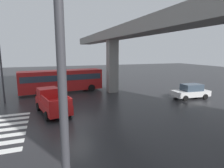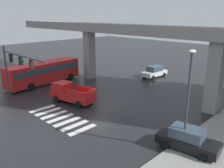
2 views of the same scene
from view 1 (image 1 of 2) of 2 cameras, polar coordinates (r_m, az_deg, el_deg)
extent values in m
plane|color=#232326|center=(15.41, -11.09, -11.04)|extent=(120.00, 120.00, 0.00)
cube|color=silver|center=(18.60, -28.08, -8.36)|extent=(0.55, 2.80, 0.01)
cube|color=silver|center=(17.57, -28.57, -9.43)|extent=(0.55, 2.80, 0.01)
cube|color=silver|center=(16.54, -29.12, -10.64)|extent=(0.55, 2.80, 0.01)
cube|color=silver|center=(15.52, -29.76, -12.01)|extent=(0.55, 2.80, 0.01)
cube|color=silver|center=(14.52, -30.48, -13.57)|extent=(0.55, 2.80, 0.01)
cube|color=gray|center=(16.81, 11.63, 16.99)|extent=(53.20, 2.27, 1.20)
cube|color=gray|center=(25.21, 0.11, 5.40)|extent=(1.30, 1.30, 6.99)
cube|color=red|center=(17.50, -17.66, -6.10)|extent=(5.40, 3.01, 0.80)
cube|color=red|center=(18.66, -19.00, -2.50)|extent=(2.05, 2.09, 0.90)
cube|color=#3F5160|center=(19.11, -19.35, -2.24)|extent=(0.48, 1.65, 0.77)
cube|color=red|center=(16.04, -19.69, -5.06)|extent=(2.61, 0.70, 0.60)
cube|color=red|center=(16.50, -13.78, -4.35)|extent=(2.61, 0.70, 0.60)
cube|color=red|center=(14.99, -15.20, -5.84)|extent=(0.49, 1.72, 0.60)
cylinder|color=black|center=(18.90, -21.55, -6.42)|extent=(0.80, 0.45, 0.76)
cylinder|color=black|center=(19.30, -16.28, -5.78)|extent=(0.80, 0.45, 0.76)
cylinder|color=black|center=(15.94, -19.19, -9.25)|extent=(0.80, 0.45, 0.76)
cylinder|color=black|center=(16.42, -13.01, -8.39)|extent=(0.80, 0.45, 0.76)
cube|color=red|center=(26.13, -15.09, 1.11)|extent=(3.67, 11.01, 2.70)
cube|color=#2D3D4C|center=(26.06, -15.14, 2.14)|extent=(3.65, 10.48, 0.76)
cube|color=#2D3D4C|center=(27.60, -4.15, 2.58)|extent=(2.25, 0.33, 1.49)
cylinder|color=black|center=(28.43, -8.00, -0.33)|extent=(0.45, 0.99, 0.96)
cylinder|color=black|center=(26.15, -6.30, -1.18)|extent=(0.45, 0.99, 0.96)
cylinder|color=black|center=(27.13, -21.65, -1.42)|extent=(0.45, 0.99, 0.96)
cylinder|color=black|center=(24.73, -21.17, -2.42)|extent=(0.45, 0.99, 0.96)
cube|color=silver|center=(23.80, 22.87, -2.60)|extent=(2.07, 4.42, 0.64)
cube|color=#384756|center=(23.73, 23.17, -0.93)|extent=(1.66, 2.34, 0.76)
cylinder|color=black|center=(22.40, 21.50, -4.09)|extent=(0.29, 0.66, 0.64)
cylinder|color=black|center=(23.75, 19.00, -3.18)|extent=(0.29, 0.66, 0.64)
cylinder|color=black|center=(24.08, 26.58, -3.51)|extent=(0.29, 0.66, 0.64)
cylinder|color=black|center=(25.35, 23.98, -2.70)|extent=(0.29, 0.66, 0.64)
cylinder|color=#38383D|center=(22.73, -30.58, 2.55)|extent=(0.18, 0.18, 6.20)
cylinder|color=#38383D|center=(3.87, -14.00, -20.53)|extent=(0.16, 0.16, 7.00)
camera|label=2|loc=(14.96, -126.49, 9.58)|focal=38.21mm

